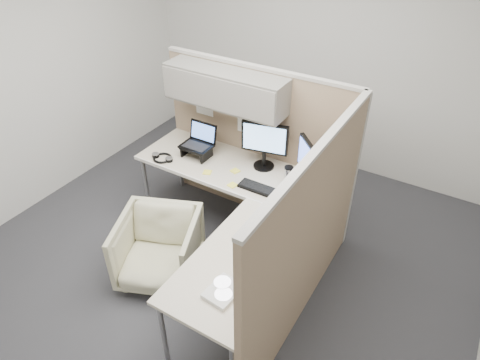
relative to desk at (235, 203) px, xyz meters
The scene contains 19 objects.
ground 0.71m from the desk, 134.71° to the right, with size 4.50×4.50×0.00m, color #2E2E32.
partition_back 0.88m from the desk, 115.90° to the left, with size 2.00×0.36×1.63m.
partition_right 0.81m from the desk, 13.96° to the right, with size 0.07×2.03×1.63m.
desk is the anchor object (origin of this frame).
office_chair 0.78m from the desk, 134.03° to the right, with size 0.68×0.63×0.69m, color beige.
monitor_left 0.66m from the desk, 93.20° to the left, with size 0.44×0.20×0.47m.
monitor_right 0.71m from the desk, 42.57° to the left, with size 0.33×0.34×0.47m.
laptop_station 0.83m from the desk, 148.40° to the left, with size 0.30×0.26×0.32m.
keyboard 0.27m from the desk, 61.89° to the left, with size 0.40×0.13×0.02m, color black.
mouse 0.42m from the desk, 31.07° to the left, with size 0.10×0.06×0.03m, color black.
travel_mug 0.55m from the desk, 57.60° to the left, with size 0.08×0.08×0.18m.
soda_can_green 0.60m from the desk, 13.77° to the left, with size 0.07×0.07×0.12m, color silver.
soda_can_silver 0.57m from the desk, 34.42° to the left, with size 0.07×0.07×0.12m, color black.
sticky_note_a 0.49m from the desk, 154.24° to the left, with size 0.08×0.08×0.01m, color #FAEE41.
sticky_note_d 0.43m from the desk, 121.57° to the left, with size 0.08×0.08×0.01m, color #FAEE41.
sticky_note_b 0.21m from the desk, 127.90° to the left, with size 0.08×0.08×0.01m, color #FAEE41.
headphones 0.97m from the desk, 169.51° to the left, with size 0.23×0.19×0.03m.
paper_stack 1.02m from the desk, 62.69° to the right, with size 0.22×0.26×0.03m.
desk_clock 0.63m from the desk, 33.70° to the right, with size 0.06×0.09×0.08m.
Camera 1 is at (1.66, -2.34, 3.01)m, focal length 32.00 mm.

